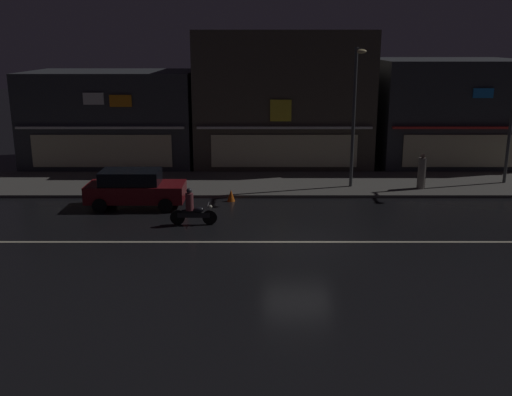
{
  "coord_description": "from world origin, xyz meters",
  "views": [
    {
      "loc": [
        -1.56,
        -20.28,
        7.19
      ],
      "look_at": [
        -1.47,
        1.7,
        1.23
      ],
      "focal_mm": 40.82,
      "sensor_mm": 36.0,
      "label": 1
    }
  ],
  "objects_px": {
    "pedestrian_on_sidewalk": "(419,172)",
    "parked_car_near_kerb": "(132,188)",
    "motorcycle_following": "(190,210)",
    "streetlamp_west": "(352,106)",
    "traffic_cone": "(229,195)"
  },
  "relations": [
    {
      "from": "pedestrian_on_sidewalk",
      "to": "motorcycle_following",
      "type": "relative_size",
      "value": 0.91
    },
    {
      "from": "streetlamp_west",
      "to": "motorcycle_following",
      "type": "bearing_deg",
      "value": -142.47
    },
    {
      "from": "pedestrian_on_sidewalk",
      "to": "parked_car_near_kerb",
      "type": "bearing_deg",
      "value": -61.57
    },
    {
      "from": "streetlamp_west",
      "to": "pedestrian_on_sidewalk",
      "type": "bearing_deg",
      "value": -3.56
    },
    {
      "from": "traffic_cone",
      "to": "pedestrian_on_sidewalk",
      "type": "bearing_deg",
      "value": 11.42
    },
    {
      "from": "streetlamp_west",
      "to": "parked_car_near_kerb",
      "type": "relative_size",
      "value": 1.57
    },
    {
      "from": "motorcycle_following",
      "to": "parked_car_near_kerb",
      "type": "bearing_deg",
      "value": 142.19
    },
    {
      "from": "motorcycle_following",
      "to": "traffic_cone",
      "type": "relative_size",
      "value": 3.45
    },
    {
      "from": "parked_car_near_kerb",
      "to": "motorcycle_following",
      "type": "height_order",
      "value": "parked_car_near_kerb"
    },
    {
      "from": "streetlamp_west",
      "to": "motorcycle_following",
      "type": "distance_m",
      "value": 9.87
    },
    {
      "from": "streetlamp_west",
      "to": "pedestrian_on_sidewalk",
      "type": "relative_size",
      "value": 3.89
    },
    {
      "from": "pedestrian_on_sidewalk",
      "to": "motorcycle_following",
      "type": "height_order",
      "value": "pedestrian_on_sidewalk"
    },
    {
      "from": "streetlamp_west",
      "to": "traffic_cone",
      "type": "bearing_deg",
      "value": -160.51
    },
    {
      "from": "pedestrian_on_sidewalk",
      "to": "traffic_cone",
      "type": "distance_m",
      "value": 9.49
    },
    {
      "from": "traffic_cone",
      "to": "streetlamp_west",
      "type": "bearing_deg",
      "value": 19.49
    }
  ]
}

